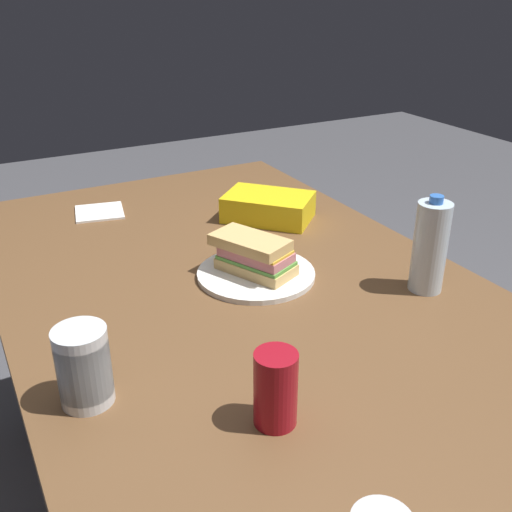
{
  "coord_description": "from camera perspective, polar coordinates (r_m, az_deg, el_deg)",
  "views": [
    {
      "loc": [
        -1.01,
        0.51,
        1.39
      ],
      "look_at": [
        0.03,
        -0.05,
        0.82
      ],
      "focal_mm": 41.78,
      "sensor_mm": 36.0,
      "label": 1
    }
  ],
  "objects": [
    {
      "name": "chip_bag",
      "position": [
        1.63,
        1.18,
        4.72
      ],
      "size": [
        0.27,
        0.27,
        0.07
      ],
      "primitive_type": "cube",
      "rotation": [
        0.0,
        0.0,
        3.89
      ],
      "color": "yellow",
      "rests_on": "dining_table"
    },
    {
      "name": "dining_table",
      "position": [
        1.33,
        -1.13,
        -6.4
      ],
      "size": [
        1.62,
        0.98,
        0.77
      ],
      "color": "brown",
      "rests_on": "ground_plane"
    },
    {
      "name": "water_bottle_tall",
      "position": [
        1.29,
        16.32,
        0.85
      ],
      "size": [
        0.07,
        0.07,
        0.21
      ],
      "color": "silver",
      "rests_on": "dining_table"
    },
    {
      "name": "soda_can_red",
      "position": [
        0.9,
        1.88,
        -12.59
      ],
      "size": [
        0.07,
        0.07,
        0.12
      ],
      "primitive_type": "cylinder",
      "color": "maroon",
      "rests_on": "dining_table"
    },
    {
      "name": "paper_napkin",
      "position": [
        1.74,
        -14.76,
        4.09
      ],
      "size": [
        0.15,
        0.15,
        0.01
      ],
      "primitive_type": "cube",
      "rotation": [
        0.0,
        0.0,
        4.51
      ],
      "color": "white",
      "rests_on": "dining_table"
    },
    {
      "name": "plastic_cup_stack",
      "position": [
        0.97,
        -16.18,
        -10.11
      ],
      "size": [
        0.08,
        0.08,
        0.13
      ],
      "color": "silver",
      "rests_on": "dining_table"
    },
    {
      "name": "paper_plate",
      "position": [
        1.33,
        0.0,
        -1.71
      ],
      "size": [
        0.26,
        0.26,
        0.01
      ],
      "primitive_type": "cylinder",
      "color": "white",
      "rests_on": "dining_table"
    },
    {
      "name": "sandwich",
      "position": [
        1.31,
        -0.18,
        0.13
      ],
      "size": [
        0.2,
        0.16,
        0.08
      ],
      "color": "#DBB26B",
      "rests_on": "paper_plate"
    }
  ]
}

